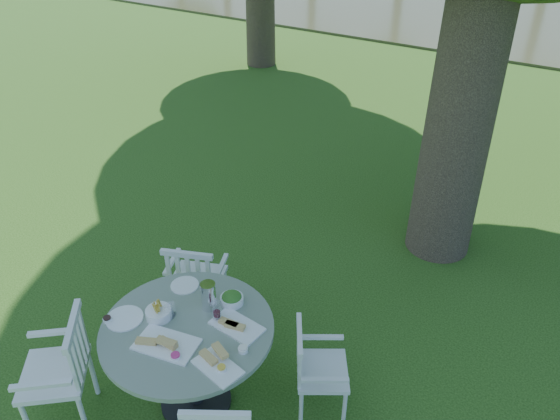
{
  "coord_description": "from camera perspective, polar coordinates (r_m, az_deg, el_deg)",
  "views": [
    {
      "loc": [
        2.34,
        -3.57,
        3.69
      ],
      "look_at": [
        0.0,
        0.2,
        0.85
      ],
      "focal_mm": 35.0,
      "sensor_mm": 36.0,
      "label": 1
    }
  ],
  "objects": [
    {
      "name": "chair_ne",
      "position": [
        4.28,
        3.34,
        -15.92
      ],
      "size": [
        0.55,
        0.56,
        0.82
      ],
      "rotation": [
        0.0,
        0.0,
        -4.16
      ],
      "color": "silver",
      "rests_on": "ground"
    },
    {
      "name": "tableware",
      "position": [
        4.12,
        -9.2,
        -10.84
      ],
      "size": [
        1.19,
        0.85,
        0.23
      ],
      "color": "white",
      "rests_on": "table"
    },
    {
      "name": "table",
      "position": [
        4.24,
        -9.45,
        -13.74
      ],
      "size": [
        1.27,
        1.27,
        0.84
      ],
      "color": "black",
      "rests_on": "ground"
    },
    {
      "name": "ground",
      "position": [
        5.64,
        -1.08,
        -8.23
      ],
      "size": [
        140.0,
        140.0,
        0.0
      ],
      "primitive_type": "plane",
      "color": "#16390B",
      "rests_on": "ground"
    },
    {
      "name": "chair_nw",
      "position": [
        4.99,
        -8.97,
        -7.12
      ],
      "size": [
        0.59,
        0.57,
        0.91
      ],
      "rotation": [
        0.0,
        0.0,
        -2.77
      ],
      "color": "silver",
      "rests_on": "ground"
    },
    {
      "name": "chair_sw",
      "position": [
        4.43,
        -21.45,
        -14.9
      ],
      "size": [
        0.68,
        0.68,
        0.99
      ],
      "rotation": [
        0.0,
        0.0,
        -0.88
      ],
      "color": "silver",
      "rests_on": "ground"
    }
  ]
}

